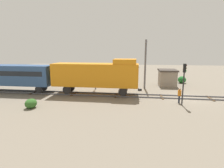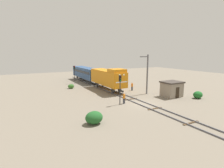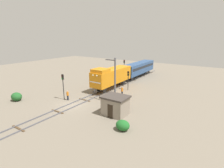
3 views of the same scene
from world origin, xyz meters
name	(u,v)px [view 3 (image 3 of 3)]	position (x,y,z in m)	size (l,w,h in m)	color
ground_plane	(72,105)	(0.00, 0.00, 0.00)	(104.44, 104.44, 0.00)	#756B5B
railway_track	(72,105)	(0.00, 0.00, 0.07)	(2.40, 69.63, 0.16)	#595960
locomotive	(111,76)	(0.00, 11.28, 2.77)	(2.90, 11.60, 4.60)	orange
passenger_car_leading	(139,67)	(0.00, 24.61, 2.52)	(2.84, 14.00, 3.66)	#2D4C7A
traffic_signal_near	(63,82)	(-3.20, 1.21, 3.09)	(0.32, 0.34, 4.47)	#262628
traffic_signal_mid	(128,77)	(3.40, 12.28, 2.71)	(0.32, 0.34, 3.88)	#262628
traffic_signal_far	(124,65)	(-3.60, 22.90, 3.13)	(0.32, 0.34, 4.52)	#262628
worker_near_track	(68,95)	(-2.40, 1.34, 1.00)	(0.38, 0.38, 1.70)	#262B38
worker_by_signal	(122,90)	(4.20, 8.54, 1.00)	(0.38, 0.38, 1.70)	#262B38
catenary_mast	(115,79)	(4.93, 4.84, 3.96)	(1.94, 0.28, 7.44)	#595960
relay_hut	(115,105)	(7.50, 1.04, 1.39)	(3.50, 2.90, 2.74)	gray
bush_near	(123,125)	(10.50, -2.07, 0.62)	(1.71, 1.40, 1.24)	#1E6226
bush_mid	(103,77)	(-6.31, 16.78, 0.49)	(1.34, 1.10, 0.97)	#326326
bush_far	(17,97)	(-9.50, -3.67, 0.72)	(1.97, 1.61, 1.43)	#215926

